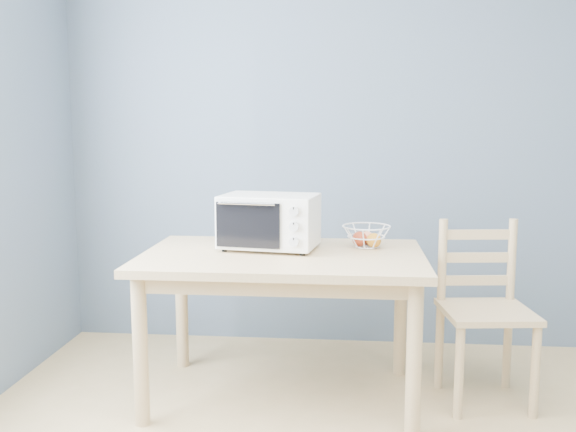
# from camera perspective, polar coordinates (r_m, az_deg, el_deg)

# --- Properties ---
(room) EXTENTS (4.01, 4.51, 2.61)m
(room) POSITION_cam_1_polar(r_m,az_deg,el_deg) (1.78, 12.64, 5.17)
(room) COLOR tan
(room) RESTS_ON ground
(dining_table) EXTENTS (1.40, 0.90, 0.75)m
(dining_table) POSITION_cam_1_polar(r_m,az_deg,el_deg) (3.22, -0.47, -5.10)
(dining_table) COLOR tan
(dining_table) RESTS_ON ground
(toaster_oven) EXTENTS (0.52, 0.40, 0.28)m
(toaster_oven) POSITION_cam_1_polar(r_m,az_deg,el_deg) (3.29, -1.99, -0.40)
(toaster_oven) COLOR white
(toaster_oven) RESTS_ON dining_table
(fruit_basket) EXTENTS (0.29, 0.29, 0.12)m
(fruit_basket) POSITION_cam_1_polar(r_m,az_deg,el_deg) (3.36, 6.99, -1.80)
(fruit_basket) COLOR white
(fruit_basket) RESTS_ON dining_table
(dining_chair) EXTENTS (0.47, 0.47, 0.91)m
(dining_chair) POSITION_cam_1_polar(r_m,az_deg,el_deg) (3.40, 17.01, -8.29)
(dining_chair) COLOR tan
(dining_chair) RESTS_ON ground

